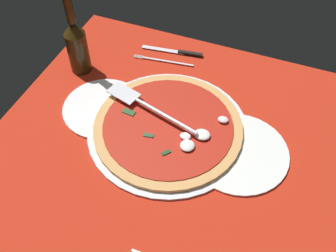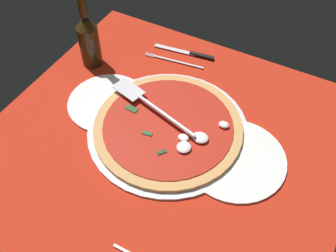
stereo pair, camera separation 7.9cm
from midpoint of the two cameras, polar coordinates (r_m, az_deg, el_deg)
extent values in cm
cube|color=#B52614|center=(101.68, -2.65, -3.58)|extent=(91.05, 91.05, 0.80)
cube|color=silver|center=(119.08, -21.29, 2.68)|extent=(8.28, 8.28, 0.10)
cube|color=silver|center=(127.51, -17.08, 7.81)|extent=(8.28, 8.28, 0.10)
cube|color=white|center=(137.43, -13.35, 12.23)|extent=(8.28, 8.28, 0.10)
cube|color=silver|center=(110.85, -20.34, -1.37)|extent=(8.28, 8.28, 0.10)
cube|color=white|center=(118.72, -15.91, 4.41)|extent=(8.28, 8.28, 0.10)
cube|color=white|center=(128.25, -12.02, 9.38)|extent=(8.28, 8.28, 0.10)
cube|color=silver|center=(139.10, -8.62, 13.58)|extent=(8.28, 8.28, 0.10)
cube|color=white|center=(98.43, -24.65, -13.29)|extent=(8.28, 8.28, 0.10)
cube|color=white|center=(103.30, -19.25, -6.03)|extent=(8.28, 8.28, 0.10)
cube|color=white|center=(110.47, -14.57, 0.47)|extent=(8.28, 8.28, 0.10)
cube|color=white|center=(119.51, -10.52, 6.09)|extent=(8.28, 8.28, 0.10)
cube|color=white|center=(130.04, -7.02, 10.84)|extent=(8.28, 8.28, 0.10)
cube|color=silver|center=(96.59, -17.97, -11.39)|extent=(8.28, 8.28, 0.10)
cube|color=silver|center=(102.89, -13.02, -4.07)|extent=(8.28, 8.28, 0.10)
cube|color=silver|center=(111.32, -8.82, 2.30)|extent=(8.28, 8.28, 0.10)
cube|color=silver|center=(121.43, -5.23, 7.69)|extent=(8.28, 8.28, 0.10)
cube|color=white|center=(132.84, -2.15, 12.17)|extent=(8.28, 8.28, 0.10)
cube|color=white|center=(96.14, -11.23, -9.28)|extent=(8.28, 8.28, 0.10)
cube|color=white|center=(103.80, -6.86, -2.07)|extent=(8.28, 8.28, 0.10)
cube|color=white|center=(113.37, -3.20, 4.06)|extent=(8.28, 8.28, 0.10)
cube|color=white|center=(124.42, -0.10, 9.16)|extent=(8.28, 8.28, 0.10)
cube|color=white|center=(90.41, -9.11, -15.21)|extent=(8.28, 8.28, 0.10)
cube|color=silver|center=(97.12, -4.60, -7.07)|extent=(8.28, 8.28, 0.10)
cube|color=silver|center=(106.00, -0.89, -0.10)|extent=(8.28, 8.28, 0.10)
cube|color=silver|center=(116.58, 2.19, 5.71)|extent=(8.28, 8.28, 0.10)
cube|color=white|center=(128.42, 4.78, 10.48)|extent=(8.28, 8.28, 0.10)
cube|color=white|center=(91.45, -1.98, -12.74)|extent=(8.28, 8.28, 0.10)
cube|color=white|center=(99.47, 1.74, -4.84)|extent=(8.28, 8.28, 0.10)
cube|color=white|center=(109.42, 4.77, 1.77)|extent=(8.28, 8.28, 0.10)
cube|color=silver|center=(120.83, 7.27, 7.20)|extent=(8.28, 8.28, 0.10)
cube|color=silver|center=(93.94, 4.75, -10.18)|extent=(8.28, 8.28, 0.10)
cube|color=white|center=(103.10, 7.67, -2.69)|extent=(8.28, 8.28, 0.10)
cube|color=white|center=(113.95, 10.04, 3.49)|extent=(8.28, 8.28, 0.10)
cube|color=white|center=(126.04, 12.00, 8.54)|extent=(8.28, 8.28, 0.10)
cube|color=white|center=(89.61, 8.22, -16.08)|extent=(8.28, 8.28, 0.10)
cube|color=white|center=(97.78, 10.95, -7.67)|extent=(8.28, 8.28, 0.10)
cube|color=silver|center=(107.89, 13.12, -0.68)|extent=(8.28, 8.28, 0.10)
cube|color=white|center=(119.45, 14.89, 5.04)|extent=(8.28, 8.28, 0.10)
cube|color=white|center=(93.63, 14.65, -13.12)|extent=(8.28, 8.28, 0.10)
cube|color=white|center=(102.82, 16.54, -5.29)|extent=(8.28, 8.28, 0.10)
cube|color=silver|center=(113.69, 18.05, 1.15)|extent=(8.28, 8.28, 0.10)
cube|color=silver|center=(125.80, 19.29, 6.42)|extent=(8.28, 8.28, 0.10)
cube|color=silver|center=(98.88, 20.33, -10.31)|extent=(8.28, 8.28, 0.10)
cylinder|color=silver|center=(104.55, -2.15, -0.63)|extent=(42.85, 42.85, 0.99)
cylinder|color=white|center=(111.83, -11.37, 2.49)|extent=(22.64, 22.64, 1.00)
cylinder|color=white|center=(100.80, 7.97, -3.94)|extent=(25.72, 25.72, 1.00)
cylinder|color=tan|center=(103.74, -2.17, -0.26)|extent=(39.59, 39.59, 1.10)
cylinder|color=#AD2214|center=(103.21, -2.18, -0.01)|extent=(34.58, 34.58, 0.30)
ellipsoid|color=white|center=(99.96, 0.30, -1.59)|extent=(2.86, 2.39, 1.06)
ellipsoid|color=white|center=(103.93, 5.89, 0.82)|extent=(2.85, 2.33, 1.27)
ellipsoid|color=white|center=(100.22, 2.76, -1.36)|extent=(4.23, 3.69, 1.33)
ellipsoid|color=silver|center=(98.04, 0.55, -2.97)|extent=(3.71, 3.84, 1.19)
cube|color=#1C401E|center=(97.38, -2.61, -3.99)|extent=(2.30, 2.54, 0.30)
cube|color=#274D23|center=(106.86, -7.82, 1.94)|extent=(3.65, 1.99, 0.30)
cube|color=#264E2D|center=(101.01, -5.05, -1.46)|extent=(2.73, 1.48, 0.30)
cube|color=silver|center=(110.18, -8.53, 4.68)|extent=(9.79, 7.15, 0.30)
cylinder|color=silver|center=(102.85, -2.62, 1.42)|extent=(19.77, 6.35, 1.00)
cube|color=white|center=(125.81, -1.51, 9.89)|extent=(17.51, 13.45, 0.60)
cube|color=silver|center=(123.65, -1.83, 9.29)|extent=(16.22, 2.74, 0.25)
cube|color=silver|center=(126.38, -6.06, 10.06)|extent=(3.00, 0.61, 0.25)
cube|color=silver|center=(126.07, -6.12, 9.94)|extent=(3.00, 0.61, 0.25)
cube|color=silver|center=(125.75, -6.19, 9.81)|extent=(3.00, 0.61, 0.25)
cube|color=black|center=(126.17, 1.44, 10.44)|extent=(8.01, 2.23, 0.80)
cube|color=silver|center=(128.10, -2.52, 10.95)|extent=(13.92, 3.21, 0.25)
cylinder|color=#31240C|center=(121.34, -14.75, 10.23)|extent=(6.22, 6.22, 13.40)
cone|color=#31240C|center=(116.26, -15.60, 13.48)|extent=(6.22, 6.22, 3.82)
cylinder|color=#31240C|center=(113.06, -16.24, 15.84)|extent=(2.42, 2.42, 7.87)
camera|label=1|loc=(0.04, -92.18, -2.58)|focal=41.91mm
camera|label=2|loc=(0.04, 87.82, 2.58)|focal=41.91mm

